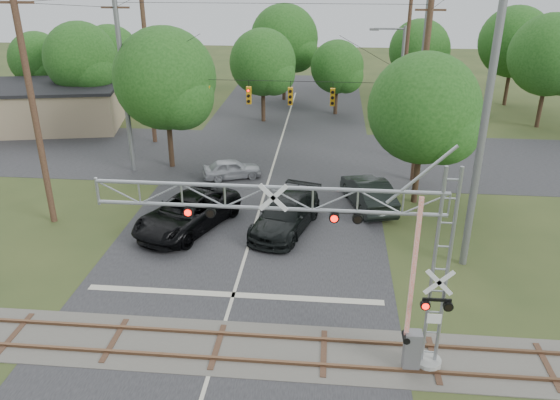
# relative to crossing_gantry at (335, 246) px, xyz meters

# --- Properties ---
(ground) EXTENTS (160.00, 160.00, 0.00)m
(ground) POSITION_rel_crossing_gantry_xyz_m (-4.24, -1.64, -4.76)
(ground) COLOR #303F1D
(ground) RESTS_ON ground
(road_main) EXTENTS (14.00, 90.00, 0.02)m
(road_main) POSITION_rel_crossing_gantry_xyz_m (-4.24, 8.36, -4.75)
(road_main) COLOR #242426
(road_main) RESTS_ON ground
(road_cross) EXTENTS (90.00, 12.00, 0.02)m
(road_cross) POSITION_rel_crossing_gantry_xyz_m (-4.24, 22.36, -4.75)
(road_cross) COLOR #242426
(road_cross) RESTS_ON ground
(railroad_track) EXTENTS (90.00, 3.20, 0.17)m
(railroad_track) POSITION_rel_crossing_gantry_xyz_m (-4.24, 0.36, -4.73)
(railroad_track) COLOR #545049
(railroad_track) RESTS_ON ground
(crossing_gantry) EXTENTS (11.95, 0.98, 7.65)m
(crossing_gantry) POSITION_rel_crossing_gantry_xyz_m (0.00, 0.00, 0.00)
(crossing_gantry) COLOR #969792
(crossing_gantry) RESTS_ON ground
(traffic_signal_span) EXTENTS (19.34, 0.36, 11.50)m
(traffic_signal_span) POSITION_rel_crossing_gantry_xyz_m (-3.33, 18.36, 0.93)
(traffic_signal_span) COLOR slate
(traffic_signal_span) RESTS_ON ground
(pickup_black) EXTENTS (5.48, 7.38, 1.86)m
(pickup_black) POSITION_rel_crossing_gantry_xyz_m (-7.79, 10.05, -3.83)
(pickup_black) COLOR black
(pickup_black) RESTS_ON ground
(car_dark) EXTENTS (4.05, 6.48, 1.75)m
(car_dark) POSITION_rel_crossing_gantry_xyz_m (-2.51, 10.40, -3.89)
(car_dark) COLOR black
(car_dark) RESTS_ON ground
(sedan_silver) EXTENTS (4.14, 2.76, 1.31)m
(sedan_silver) POSITION_rel_crossing_gantry_xyz_m (-6.73, 17.65, -4.11)
(sedan_silver) COLOR #A6A8AE
(sedan_silver) RESTS_ON ground
(suv_dark) EXTENTS (3.28, 5.76, 1.80)m
(suv_dark) POSITION_rel_crossing_gantry_xyz_m (2.05, 13.83, -3.86)
(suv_dark) COLOR black
(suv_dark) RESTS_ON ground
(commercial_building) EXTENTS (17.11, 11.11, 3.68)m
(commercial_building) POSITION_rel_crossing_gantry_xyz_m (-26.31, 27.93, -2.92)
(commercial_building) COLOR tan
(commercial_building) RESTS_ON ground
(streetlight) EXTENTS (2.48, 0.26, 9.29)m
(streetlight) POSITION_rel_crossing_gantry_xyz_m (4.30, 23.25, 0.43)
(streetlight) COLOR slate
(streetlight) RESTS_ON ground
(utility_poles) EXTENTS (24.32, 28.09, 14.41)m
(utility_poles) POSITION_rel_crossing_gantry_xyz_m (-1.60, 21.04, 1.76)
(utility_poles) COLOR #3A221A
(utility_poles) RESTS_ON ground
(treeline) EXTENTS (51.87, 31.92, 9.58)m
(treeline) POSITION_rel_crossing_gantry_xyz_m (-2.24, 31.65, 0.94)
(treeline) COLOR #352418
(treeline) RESTS_ON ground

